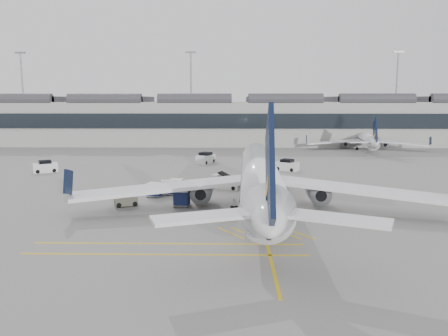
{
  "coord_description": "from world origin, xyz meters",
  "views": [
    {
      "loc": [
        7.13,
        -44.05,
        11.62
      ],
      "look_at": [
        6.22,
        4.44,
        4.0
      ],
      "focal_mm": 35.0,
      "sensor_mm": 36.0,
      "label": 1
    }
  ],
  "objects_px": {
    "baggage_cart_a": "(168,187)",
    "pushback_tug": "(126,200)",
    "ramp_agent_a": "(191,189)",
    "airliner_main": "(260,179)",
    "ramp_agent_b": "(198,198)",
    "belt_loader": "(224,183)"
  },
  "relations": [
    {
      "from": "ramp_agent_b",
      "to": "pushback_tug",
      "type": "bearing_deg",
      "value": -4.76
    },
    {
      "from": "ramp_agent_b",
      "to": "airliner_main",
      "type": "bearing_deg",
      "value": 159.39
    },
    {
      "from": "ramp_agent_a",
      "to": "ramp_agent_b",
      "type": "xyz_separation_m",
      "value": [
        1.08,
        -3.92,
        -0.12
      ]
    },
    {
      "from": "airliner_main",
      "to": "pushback_tug",
      "type": "distance_m",
      "value": 15.07
    },
    {
      "from": "airliner_main",
      "to": "ramp_agent_b",
      "type": "distance_m",
      "value": 7.46
    },
    {
      "from": "belt_loader",
      "to": "baggage_cart_a",
      "type": "xyz_separation_m",
      "value": [
        -6.85,
        -4.44,
        0.33
      ]
    },
    {
      "from": "baggage_cart_a",
      "to": "ramp_agent_a",
      "type": "height_order",
      "value": "ramp_agent_a"
    },
    {
      "from": "pushback_tug",
      "to": "belt_loader",
      "type": "bearing_deg",
      "value": 21.52
    },
    {
      "from": "airliner_main",
      "to": "ramp_agent_b",
      "type": "bearing_deg",
      "value": 167.66
    },
    {
      "from": "ramp_agent_a",
      "to": "ramp_agent_b",
      "type": "relative_size",
      "value": 1.13
    },
    {
      "from": "baggage_cart_a",
      "to": "pushback_tug",
      "type": "distance_m",
      "value": 6.77
    },
    {
      "from": "ramp_agent_a",
      "to": "belt_loader",
      "type": "bearing_deg",
      "value": 23.84
    },
    {
      "from": "baggage_cart_a",
      "to": "pushback_tug",
      "type": "bearing_deg",
      "value": -138.31
    },
    {
      "from": "airliner_main",
      "to": "ramp_agent_a",
      "type": "xyz_separation_m",
      "value": [
        -7.89,
        5.64,
        -2.39
      ]
    },
    {
      "from": "airliner_main",
      "to": "baggage_cart_a",
      "type": "bearing_deg",
      "value": 148.93
    },
    {
      "from": "airliner_main",
      "to": "belt_loader",
      "type": "relative_size",
      "value": 7.96
    },
    {
      "from": "baggage_cart_a",
      "to": "ramp_agent_b",
      "type": "relative_size",
      "value": 1.15
    },
    {
      "from": "airliner_main",
      "to": "ramp_agent_a",
      "type": "relative_size",
      "value": 21.93
    },
    {
      "from": "belt_loader",
      "to": "baggage_cart_a",
      "type": "relative_size",
      "value": 2.72
    },
    {
      "from": "belt_loader",
      "to": "ramp_agent_a",
      "type": "xyz_separation_m",
      "value": [
        -3.82,
        -5.86,
        0.35
      ]
    },
    {
      "from": "ramp_agent_a",
      "to": "airliner_main",
      "type": "bearing_deg",
      "value": -68.59
    },
    {
      "from": "belt_loader",
      "to": "pushback_tug",
      "type": "xyz_separation_m",
      "value": [
        -10.67,
        -10.02,
        -0.03
      ]
    }
  ]
}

